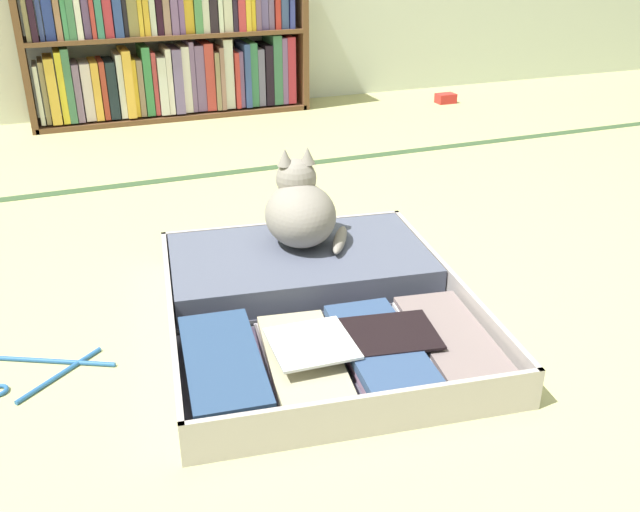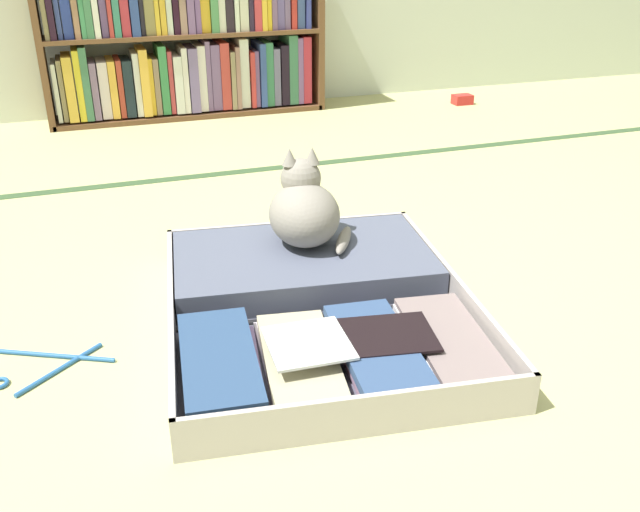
{
  "view_description": "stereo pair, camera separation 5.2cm",
  "coord_description": "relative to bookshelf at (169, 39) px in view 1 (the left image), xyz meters",
  "views": [
    {
      "loc": [
        -0.63,
        -1.17,
        0.86
      ],
      "look_at": [
        -0.12,
        0.14,
        0.19
      ],
      "focal_mm": 38.85,
      "sensor_mm": 36.0,
      "label": 1
    },
    {
      "loc": [
        -0.58,
        -1.19,
        0.86
      ],
      "look_at": [
        -0.12,
        0.14,
        0.19
      ],
      "focal_mm": 38.85,
      "sensor_mm": 36.0,
      "label": 2
    }
  ],
  "objects": [
    {
      "name": "ground_plane",
      "position": [
        0.07,
        -2.27,
        -0.37
      ],
      "size": [
        10.0,
        10.0,
        0.0
      ],
      "primitive_type": "plane",
      "color": "tan"
    },
    {
      "name": "tatami_border",
      "position": [
        0.07,
        -0.95,
        -0.37
      ],
      "size": [
        4.8,
        0.05,
        0.0
      ],
      "color": "#35502F",
      "rests_on": "ground_plane"
    },
    {
      "name": "bookshelf",
      "position": [
        0.0,
        0.0,
        0.0
      ],
      "size": [
        1.34,
        0.23,
        0.78
      ],
      "color": "brown",
      "rests_on": "ground_plane"
    },
    {
      "name": "open_suitcase",
      "position": [
        -0.04,
        -2.06,
        -0.33
      ],
      "size": [
        0.8,
        0.93,
        0.09
      ],
      "color": "#B9AEA9",
      "rests_on": "ground_plane"
    },
    {
      "name": "black_cat",
      "position": [
        0.01,
        -1.84,
        -0.19
      ],
      "size": [
        0.25,
        0.26,
        0.25
      ],
      "color": "gray",
      "rests_on": "open_suitcase"
    },
    {
      "name": "clothes_hanger",
      "position": [
        -0.72,
        -2.06,
        -0.37
      ],
      "size": [
        0.37,
        0.28,
        0.01
      ],
      "color": "#275F9E",
      "rests_on": "ground_plane"
    },
    {
      "name": "small_red_pouch",
      "position": [
        1.4,
        -0.23,
        -0.35
      ],
      "size": [
        0.1,
        0.07,
        0.05
      ],
      "color": "red",
      "rests_on": "ground_plane"
    }
  ]
}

